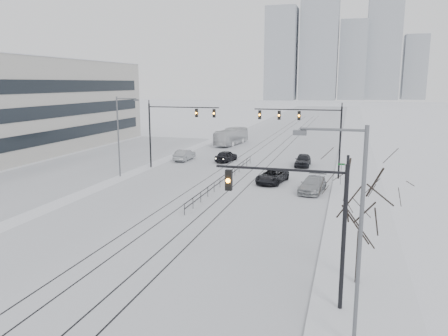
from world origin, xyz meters
TOP-DOWN VIEW (x-y plane):
  - road at (0.00, 60.00)m, footprint 22.00×260.00m
  - sidewalk_east at (13.50, 60.00)m, footprint 5.00×260.00m
  - curb at (11.05, 60.00)m, footprint 0.10×260.00m
  - parking_strip at (-20.00, 35.00)m, footprint 14.00×60.00m
  - tram_rails at (-0.00, 40.00)m, footprint 5.30×180.00m
  - skyline at (5.02, 273.63)m, footprint 96.00×48.00m
  - traffic_mast_near at (10.79, 6.00)m, footprint 6.10×0.37m
  - traffic_mast_ne at (8.15, 34.99)m, footprint 9.60×0.37m
  - traffic_mast_nw at (-8.52, 36.00)m, footprint 9.10×0.37m
  - street_light_east at (12.70, 3.00)m, footprint 2.73×0.25m
  - street_light_west at (-12.20, 30.00)m, footprint 2.73×0.25m
  - bare_tree at (13.20, 9.00)m, footprint 4.40×4.40m
  - median_fence at (0.00, 30.00)m, footprint 0.06×24.00m
  - street_sign at (11.80, 32.00)m, footprint 0.70×0.06m
  - sedan_sb_inner at (-3.45, 42.51)m, footprint 2.40×4.66m
  - sedan_sb_outer at (-9.16, 41.69)m, footprint 1.69×4.61m
  - sedan_nb_front at (4.76, 31.48)m, footprint 3.21×5.52m
  - sedan_nb_right at (9.23, 28.62)m, footprint 2.69×5.33m
  - sedan_nb_far at (6.89, 42.03)m, footprint 1.88×4.59m
  - box_truck at (-7.04, 58.44)m, footprint 3.69×10.24m

SIDE VIEW (x-z plane):
  - road at x=0.00m, z-range 0.00..0.02m
  - parking_strip at x=-20.00m, z-range 0.00..0.03m
  - tram_rails at x=0.00m, z-range 0.02..0.03m
  - curb at x=11.05m, z-range 0.00..0.12m
  - sidewalk_east at x=13.50m, z-range 0.00..0.16m
  - median_fence at x=0.00m, z-range 0.03..1.03m
  - sedan_nb_front at x=4.76m, z-range 0.00..1.45m
  - sedan_nb_right at x=9.23m, z-range 0.00..1.48m
  - sedan_sb_outer at x=-9.16m, z-range 0.00..1.51m
  - sedan_sb_inner at x=-3.45m, z-range 0.00..1.52m
  - sedan_nb_far at x=6.89m, z-range 0.00..1.56m
  - box_truck at x=-7.04m, z-range 0.00..2.79m
  - street_sign at x=11.80m, z-range 0.41..2.81m
  - bare_tree at x=13.20m, z-range 1.44..7.54m
  - traffic_mast_near at x=10.79m, z-range 1.06..8.06m
  - street_light_east at x=12.70m, z-range 0.71..9.71m
  - street_light_west at x=-12.20m, z-range 0.71..9.71m
  - traffic_mast_nw at x=-8.52m, z-range 1.57..9.57m
  - traffic_mast_ne at x=8.15m, z-range 1.76..9.76m
  - skyline at x=5.02m, z-range -5.35..66.65m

